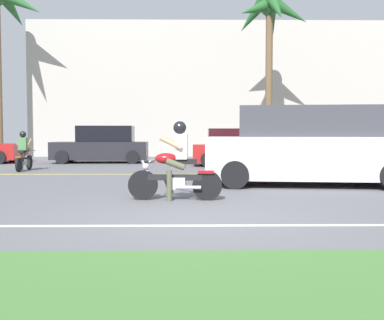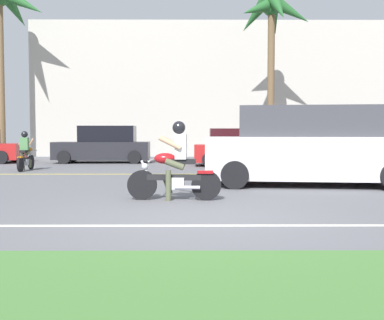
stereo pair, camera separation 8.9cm
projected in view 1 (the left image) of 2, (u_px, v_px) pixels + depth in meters
ground at (195, 194)px, 9.99m from camera, size 56.00×30.00×0.04m
lane_line_near at (201, 225)px, 6.40m from camera, size 50.40×0.12×0.01m
lane_line_far at (192, 174)px, 14.63m from camera, size 50.40×0.12×0.01m
motorcyclist at (176, 167)px, 8.86m from camera, size 1.78×0.58×1.49m
suv_nearby at (309, 147)px, 11.48m from camera, size 5.18×2.73×1.91m
parked_car_1 at (102, 146)px, 20.52m from camera, size 4.13×2.05×1.60m
parked_car_2 at (243, 148)px, 18.54m from camera, size 4.11×1.89×1.46m
parked_car_3 at (373, 147)px, 19.26m from camera, size 3.79×2.07×1.57m
palm_tree_1 at (269, 20)px, 21.79m from camera, size 3.67×3.68×7.88m
motorcyclist_distant at (24, 154)px, 16.00m from camera, size 0.53×1.62×1.35m
building_far at (221, 92)px, 27.78m from camera, size 21.59×4.00×7.47m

